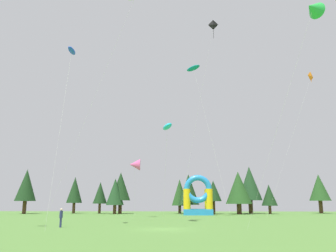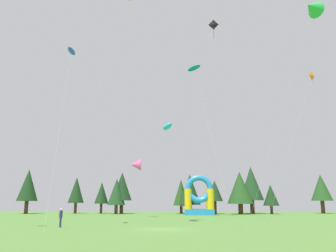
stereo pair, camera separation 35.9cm
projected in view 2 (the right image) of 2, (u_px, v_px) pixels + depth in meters
ground_plane at (163, 229)px, 32.44m from camera, size 120.00×120.00×0.00m
kite_orange_diamond at (313, 77)px, 60.14m from camera, size 9.39×1.13×24.17m
kite_blue_parafoil at (71, 51)px, 38.66m from camera, size 0.94×6.21×19.04m
kite_black_diamond at (213, 27)px, 50.21m from camera, size 5.68×5.45×27.77m
kite_green_delta at (312, 8)px, 30.85m from camera, size 6.50×7.62×19.97m
kite_pink_delta at (136, 165)px, 57.42m from camera, size 1.87×4.01×9.36m
kite_teal_parafoil at (194, 68)px, 59.18m from camera, size 6.36×4.65×25.13m
kite_cyan_parafoil at (167, 127)px, 44.53m from camera, size 1.85×6.00×12.43m
person_near_camera at (61, 216)px, 35.11m from camera, size 0.45×0.45×1.85m
inflatable_yellow_castle at (199, 200)px, 66.87m from camera, size 5.51×4.73×7.46m
tree_row_0 at (28, 185)px, 74.77m from camera, size 4.33×4.33×9.26m
tree_row_1 at (76, 190)px, 76.83m from camera, size 3.40×3.40×7.77m
tree_row_2 at (102, 193)px, 76.20m from camera, size 3.01×3.01×6.64m
tree_row_3 at (117, 192)px, 73.20m from camera, size 3.67×3.67×7.23m
tree_row_4 at (122, 187)px, 74.59m from camera, size 4.19×4.19×8.62m
tree_row_5 at (181, 192)px, 76.11m from camera, size 3.44×3.44×7.24m
tree_row_6 at (190, 190)px, 73.07m from camera, size 4.41×4.41×8.10m
tree_row_7 at (215, 191)px, 73.36m from camera, size 3.37×3.37×6.81m
tree_row_8 at (240, 188)px, 72.08m from camera, size 5.33×5.33×8.59m
tree_row_9 at (251, 184)px, 76.22m from camera, size 5.09×5.09×10.01m
tree_row_10 at (271, 195)px, 73.03m from camera, size 3.28×3.28×5.97m
tree_row_11 at (321, 188)px, 76.51m from camera, size 4.50×4.50×8.37m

